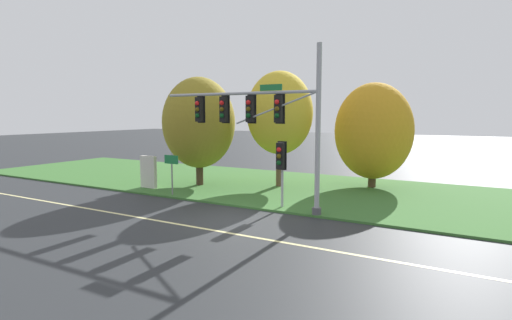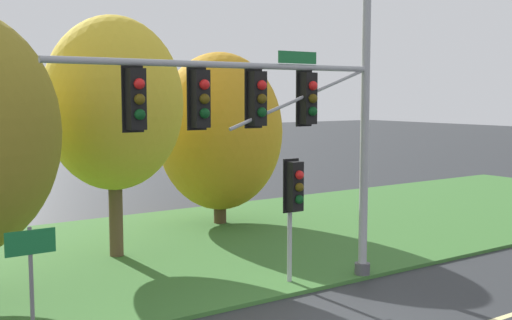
{
  "view_description": "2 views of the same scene",
  "coord_description": "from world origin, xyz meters",
  "px_view_note": "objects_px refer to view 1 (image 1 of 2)",
  "views": [
    {
      "loc": [
        9.25,
        -13.4,
        4.43
      ],
      "look_at": [
        -0.36,
        3.65,
        2.19
      ],
      "focal_mm": 28.0,
      "sensor_mm": 36.0,
      "label": 1
    },
    {
      "loc": [
        -8.4,
        -9.15,
        4.76
      ],
      "look_at": [
        0.42,
        3.57,
        3.19
      ],
      "focal_mm": 45.0,
      "sensor_mm": 36.0,
      "label": 2
    }
  ],
  "objects_px": {
    "traffic_signal_mast": "(261,116)",
    "pedestrian_signal_near_kerb": "(281,160)",
    "tree_left_of_mast": "(280,113)",
    "info_kiosk": "(149,172)",
    "route_sign_post": "(172,167)",
    "tree_nearest_road": "(199,123)",
    "tree_behind_signpost": "(374,131)"
  },
  "relations": [
    {
      "from": "tree_behind_signpost",
      "to": "info_kiosk",
      "type": "distance_m",
      "value": 13.57
    },
    {
      "from": "route_sign_post",
      "to": "tree_left_of_mast",
      "type": "relative_size",
      "value": 0.32
    },
    {
      "from": "traffic_signal_mast",
      "to": "tree_nearest_road",
      "type": "bearing_deg",
      "value": 150.98
    },
    {
      "from": "tree_left_of_mast",
      "to": "traffic_signal_mast",
      "type": "bearing_deg",
      "value": -72.29
    },
    {
      "from": "tree_nearest_road",
      "to": "tree_left_of_mast",
      "type": "distance_m",
      "value": 4.96
    },
    {
      "from": "pedestrian_signal_near_kerb",
      "to": "info_kiosk",
      "type": "distance_m",
      "value": 9.17
    },
    {
      "from": "route_sign_post",
      "to": "tree_left_of_mast",
      "type": "xyz_separation_m",
      "value": [
        3.87,
        5.29,
        2.91
      ]
    },
    {
      "from": "traffic_signal_mast",
      "to": "tree_nearest_road",
      "type": "relative_size",
      "value": 1.27
    },
    {
      "from": "route_sign_post",
      "to": "tree_nearest_road",
      "type": "xyz_separation_m",
      "value": [
        -0.61,
        3.24,
        2.33
      ]
    },
    {
      "from": "traffic_signal_mast",
      "to": "pedestrian_signal_near_kerb",
      "type": "relative_size",
      "value": 2.69
    },
    {
      "from": "route_sign_post",
      "to": "traffic_signal_mast",
      "type": "bearing_deg",
      "value": -2.24
    },
    {
      "from": "traffic_signal_mast",
      "to": "info_kiosk",
      "type": "distance_m",
      "value": 8.96
    },
    {
      "from": "traffic_signal_mast",
      "to": "info_kiosk",
      "type": "xyz_separation_m",
      "value": [
        -8.24,
        1.14,
        -3.32
      ]
    },
    {
      "from": "pedestrian_signal_near_kerb",
      "to": "tree_nearest_road",
      "type": "distance_m",
      "value": 7.82
    },
    {
      "from": "route_sign_post",
      "to": "tree_left_of_mast",
      "type": "bearing_deg",
      "value": 53.84
    },
    {
      "from": "tree_left_of_mast",
      "to": "route_sign_post",
      "type": "bearing_deg",
      "value": -126.16
    },
    {
      "from": "traffic_signal_mast",
      "to": "pedestrian_signal_near_kerb",
      "type": "height_order",
      "value": "traffic_signal_mast"
    },
    {
      "from": "traffic_signal_mast",
      "to": "tree_behind_signpost",
      "type": "xyz_separation_m",
      "value": [
        3.26,
        7.93,
        -0.91
      ]
    },
    {
      "from": "pedestrian_signal_near_kerb",
      "to": "tree_behind_signpost",
      "type": "distance_m",
      "value": 7.97
    },
    {
      "from": "traffic_signal_mast",
      "to": "tree_left_of_mast",
      "type": "xyz_separation_m",
      "value": [
        -1.76,
        5.51,
        0.15
      ]
    },
    {
      "from": "traffic_signal_mast",
      "to": "tree_left_of_mast",
      "type": "bearing_deg",
      "value": 107.71
    },
    {
      "from": "route_sign_post",
      "to": "info_kiosk",
      "type": "relative_size",
      "value": 1.16
    },
    {
      "from": "pedestrian_signal_near_kerb",
      "to": "route_sign_post",
      "type": "relative_size",
      "value": 1.41
    },
    {
      "from": "route_sign_post",
      "to": "tree_nearest_road",
      "type": "bearing_deg",
      "value": 100.6
    },
    {
      "from": "pedestrian_signal_near_kerb",
      "to": "info_kiosk",
      "type": "bearing_deg",
      "value": 175.46
    },
    {
      "from": "tree_nearest_road",
      "to": "tree_behind_signpost",
      "type": "bearing_deg",
      "value": 25.21
    },
    {
      "from": "traffic_signal_mast",
      "to": "route_sign_post",
      "type": "distance_m",
      "value": 6.27
    },
    {
      "from": "traffic_signal_mast",
      "to": "pedestrian_signal_near_kerb",
      "type": "xyz_separation_m",
      "value": [
        0.8,
        0.43,
        -2.02
      ]
    },
    {
      "from": "route_sign_post",
      "to": "info_kiosk",
      "type": "bearing_deg",
      "value": 160.55
    },
    {
      "from": "route_sign_post",
      "to": "tree_behind_signpost",
      "type": "bearing_deg",
      "value": 40.94
    },
    {
      "from": "tree_nearest_road",
      "to": "pedestrian_signal_near_kerb",
      "type": "bearing_deg",
      "value": -23.32
    },
    {
      "from": "tree_nearest_road",
      "to": "tree_behind_signpost",
      "type": "xyz_separation_m",
      "value": [
        9.49,
        4.47,
        -0.48
      ]
    }
  ]
}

